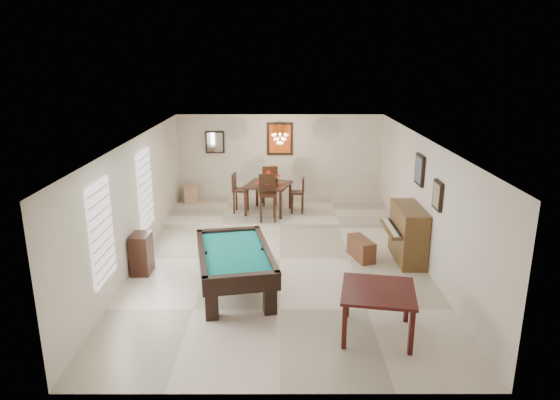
{
  "coord_description": "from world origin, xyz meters",
  "views": [
    {
      "loc": [
        -0.01,
        -10.01,
        4.2
      ],
      "look_at": [
        0.0,
        0.6,
        1.15
      ],
      "focal_mm": 32.0,
      "sensor_mm": 36.0,
      "label": 1
    }
  ],
  "objects_px": {
    "piano_bench": "(361,249)",
    "dining_table": "(268,196)",
    "dining_chair_east": "(297,195)",
    "dining_chair_west": "(241,193)",
    "square_table": "(377,312)",
    "dining_chair_south": "(268,198)",
    "flower_vase": "(268,175)",
    "chandelier": "(280,135)",
    "upright_piano": "(402,234)",
    "pool_table": "(235,271)",
    "apothecary_chest": "(142,254)",
    "dining_chair_north": "(269,185)",
    "corner_bench": "(191,194)"
  },
  "relations": [
    {
      "from": "dining_chair_east",
      "to": "piano_bench",
      "type": "bearing_deg",
      "value": 28.4
    },
    {
      "from": "piano_bench",
      "to": "chandelier",
      "type": "relative_size",
      "value": 1.35
    },
    {
      "from": "square_table",
      "to": "upright_piano",
      "type": "relative_size",
      "value": 0.79
    },
    {
      "from": "dining_table",
      "to": "dining_chair_south",
      "type": "bearing_deg",
      "value": -89.85
    },
    {
      "from": "upright_piano",
      "to": "dining_chair_north",
      "type": "distance_m",
      "value": 4.74
    },
    {
      "from": "upright_piano",
      "to": "dining_chair_east",
      "type": "height_order",
      "value": "upright_piano"
    },
    {
      "from": "upright_piano",
      "to": "flower_vase",
      "type": "xyz_separation_m",
      "value": [
        -2.9,
        3.02,
        0.57
      ]
    },
    {
      "from": "dining_table",
      "to": "dining_chair_west",
      "type": "xyz_separation_m",
      "value": [
        -0.74,
        -0.01,
        0.08
      ]
    },
    {
      "from": "square_table",
      "to": "dining_chair_south",
      "type": "distance_m",
      "value": 5.63
    },
    {
      "from": "piano_bench",
      "to": "dining_chair_north",
      "type": "xyz_separation_m",
      "value": [
        -2.05,
        3.7,
        0.47
      ]
    },
    {
      "from": "pool_table",
      "to": "piano_bench",
      "type": "relative_size",
      "value": 2.92
    },
    {
      "from": "chandelier",
      "to": "piano_bench",
      "type": "bearing_deg",
      "value": -61.13
    },
    {
      "from": "square_table",
      "to": "dining_chair_south",
      "type": "height_order",
      "value": "dining_chair_south"
    },
    {
      "from": "square_table",
      "to": "dining_chair_east",
      "type": "height_order",
      "value": "dining_chair_east"
    },
    {
      "from": "upright_piano",
      "to": "flower_vase",
      "type": "distance_m",
      "value": 4.23
    },
    {
      "from": "dining_chair_east",
      "to": "dining_chair_west",
      "type": "bearing_deg",
      "value": -85.05
    },
    {
      "from": "upright_piano",
      "to": "dining_chair_south",
      "type": "xyz_separation_m",
      "value": [
        -2.9,
        2.3,
        0.13
      ]
    },
    {
      "from": "piano_bench",
      "to": "dining_chair_north",
      "type": "bearing_deg",
      "value": 119.02
    },
    {
      "from": "flower_vase",
      "to": "dining_chair_north",
      "type": "xyz_separation_m",
      "value": [
        0.01,
        0.74,
        -0.46
      ]
    },
    {
      "from": "square_table",
      "to": "corner_bench",
      "type": "height_order",
      "value": "square_table"
    },
    {
      "from": "chandelier",
      "to": "pool_table",
      "type": "bearing_deg",
      "value": -100.01
    },
    {
      "from": "apothecary_chest",
      "to": "dining_chair_north",
      "type": "relative_size",
      "value": 0.71
    },
    {
      "from": "pool_table",
      "to": "dining_chair_south",
      "type": "distance_m",
      "value": 3.85
    },
    {
      "from": "dining_table",
      "to": "chandelier",
      "type": "bearing_deg",
      "value": 33.73
    },
    {
      "from": "dining_table",
      "to": "chandelier",
      "type": "height_order",
      "value": "chandelier"
    },
    {
      "from": "dining_chair_south",
      "to": "dining_chair_east",
      "type": "distance_m",
      "value": 1.07
    },
    {
      "from": "pool_table",
      "to": "upright_piano",
      "type": "xyz_separation_m",
      "value": [
        3.42,
        1.51,
        0.19
      ]
    },
    {
      "from": "piano_bench",
      "to": "square_table",
      "type": "bearing_deg",
      "value": -94.5
    },
    {
      "from": "dining_table",
      "to": "square_table",
      "type": "bearing_deg",
      "value": -73.17
    },
    {
      "from": "dining_table",
      "to": "flower_vase",
      "type": "distance_m",
      "value": 0.58
    },
    {
      "from": "dining_chair_west",
      "to": "dining_chair_east",
      "type": "relative_size",
      "value": 1.12
    },
    {
      "from": "dining_chair_north",
      "to": "corner_bench",
      "type": "relative_size",
      "value": 2.34
    },
    {
      "from": "pool_table",
      "to": "dining_table",
      "type": "relative_size",
      "value": 2.12
    },
    {
      "from": "upright_piano",
      "to": "apothecary_chest",
      "type": "bearing_deg",
      "value": -172.85
    },
    {
      "from": "dining_chair_west",
      "to": "chandelier",
      "type": "distance_m",
      "value": 1.88
    },
    {
      "from": "dining_chair_south",
      "to": "corner_bench",
      "type": "height_order",
      "value": "dining_chair_south"
    },
    {
      "from": "square_table",
      "to": "piano_bench",
      "type": "distance_m",
      "value": 3.08
    },
    {
      "from": "corner_bench",
      "to": "chandelier",
      "type": "height_order",
      "value": "chandelier"
    },
    {
      "from": "dining_chair_west",
      "to": "dining_chair_east",
      "type": "bearing_deg",
      "value": -82.77
    },
    {
      "from": "dining_table",
      "to": "flower_vase",
      "type": "bearing_deg",
      "value": 0.0
    },
    {
      "from": "flower_vase",
      "to": "dining_chair_west",
      "type": "relative_size",
      "value": 0.23
    },
    {
      "from": "piano_bench",
      "to": "dining_chair_west",
      "type": "bearing_deg",
      "value": 133.51
    },
    {
      "from": "piano_bench",
      "to": "dining_chair_north",
      "type": "distance_m",
      "value": 4.26
    },
    {
      "from": "pool_table",
      "to": "apothecary_chest",
      "type": "bearing_deg",
      "value": 145.75
    },
    {
      "from": "square_table",
      "to": "dining_chair_north",
      "type": "height_order",
      "value": "dining_chair_north"
    },
    {
      "from": "dining_chair_north",
      "to": "flower_vase",
      "type": "bearing_deg",
      "value": 81.28
    },
    {
      "from": "apothecary_chest",
      "to": "corner_bench",
      "type": "bearing_deg",
      "value": 88.0
    },
    {
      "from": "piano_bench",
      "to": "dining_table",
      "type": "xyz_separation_m",
      "value": [
        -2.07,
        2.96,
        0.35
      ]
    },
    {
      "from": "upright_piano",
      "to": "dining_chair_north",
      "type": "relative_size",
      "value": 1.22
    },
    {
      "from": "chandelier",
      "to": "dining_chair_south",
      "type": "bearing_deg",
      "value": -108.69
    }
  ]
}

